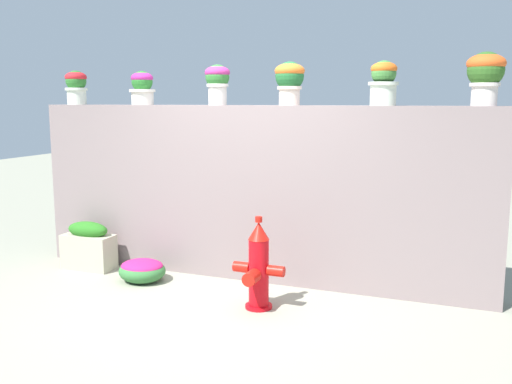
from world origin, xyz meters
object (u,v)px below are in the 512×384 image
object	(u,v)px
potted_plant_4	(384,80)
potted_plant_5	(486,72)
potted_plant_2	(217,80)
fire_hydrant	(258,268)
flower_bush_left	(142,270)
planter_box	(89,246)
potted_plant_1	(142,86)
potted_plant_3	(290,78)
potted_plant_0	(76,85)

from	to	relation	value
potted_plant_4	potted_plant_5	bearing A→B (deg)	0.90
potted_plant_2	fire_hydrant	world-z (taller)	potted_plant_2
fire_hydrant	flower_bush_left	world-z (taller)	fire_hydrant
potted_plant_5	flower_bush_left	distance (m)	3.82
planter_box	potted_plant_1	bearing A→B (deg)	39.07
potted_plant_4	planter_box	size ratio (longest dim) A/B	0.70
potted_plant_5	potted_plant_2	bearing A→B (deg)	178.94
potted_plant_3	planter_box	size ratio (longest dim) A/B	0.73
potted_plant_2	planter_box	bearing A→B (deg)	-163.27
potted_plant_3	potted_plant_1	bearing A→B (deg)	179.42
potted_plant_1	fire_hydrant	size ratio (longest dim) A/B	0.43
potted_plant_3	flower_bush_left	size ratio (longest dim) A/B	0.86
potted_plant_5	planter_box	xyz separation A→B (m)	(-4.02, -0.38, -1.85)
flower_bush_left	planter_box	world-z (taller)	planter_box
potted_plant_2	fire_hydrant	bearing A→B (deg)	-47.71
potted_plant_4	fire_hydrant	bearing A→B (deg)	-138.61
potted_plant_0	flower_bush_left	size ratio (longest dim) A/B	0.78
potted_plant_3	fire_hydrant	distance (m)	1.90
potted_plant_2	potted_plant_3	xyz separation A→B (m)	(0.80, -0.03, 0.00)
potted_plant_5	flower_bush_left	xyz separation A→B (m)	(-3.21, -0.54, -1.99)
potted_plant_1	potted_plant_4	distance (m)	2.64
potted_plant_0	potted_plant_3	xyz separation A→B (m)	(2.62, -0.04, 0.04)
potted_plant_2	planter_box	world-z (taller)	potted_plant_2
potted_plant_3	planter_box	world-z (taller)	potted_plant_3
potted_plant_1	potted_plant_4	xyz separation A→B (m)	(2.64, -0.05, 0.03)
potted_plant_2	potted_plant_4	distance (m)	1.73
potted_plant_4	flower_bush_left	world-z (taller)	potted_plant_4
potted_plant_1	planter_box	xyz separation A→B (m)	(-0.50, -0.41, -1.76)
potted_plant_0	fire_hydrant	size ratio (longest dim) A/B	0.46
potted_plant_1	potted_plant_3	bearing A→B (deg)	-0.58
potted_plant_1	potted_plant_2	bearing A→B (deg)	1.00
potted_plant_1	potted_plant_4	size ratio (longest dim) A/B	0.89
fire_hydrant	flower_bush_left	size ratio (longest dim) A/B	1.70
potted_plant_3	potted_plant_4	distance (m)	0.93
potted_plant_0	potted_plant_1	xyz separation A→B (m)	(0.91, -0.02, -0.03)
potted_plant_3	potted_plant_4	world-z (taller)	potted_plant_3
potted_plant_1	potted_plant_3	world-z (taller)	potted_plant_3
potted_plant_1	potted_plant_2	world-z (taller)	potted_plant_2
potted_plant_4	flower_bush_left	bearing A→B (deg)	-167.26
potted_plant_4	potted_plant_0	bearing A→B (deg)	178.95
potted_plant_5	planter_box	size ratio (longest dim) A/B	0.80
potted_plant_0	flower_bush_left	bearing A→B (deg)	-26.28
potted_plant_0	planter_box	world-z (taller)	potted_plant_0
potted_plant_2	potted_plant_5	world-z (taller)	potted_plant_5
potted_plant_2	potted_plant_4	world-z (taller)	potted_plant_2
fire_hydrant	potted_plant_4	bearing A→B (deg)	41.39
potted_plant_0	potted_plant_4	xyz separation A→B (m)	(3.54, -0.06, 0.00)
potted_plant_1	potted_plant_5	xyz separation A→B (m)	(3.51, -0.03, 0.09)
potted_plant_1	planter_box	size ratio (longest dim) A/B	0.63
potted_plant_1	fire_hydrant	world-z (taller)	potted_plant_1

